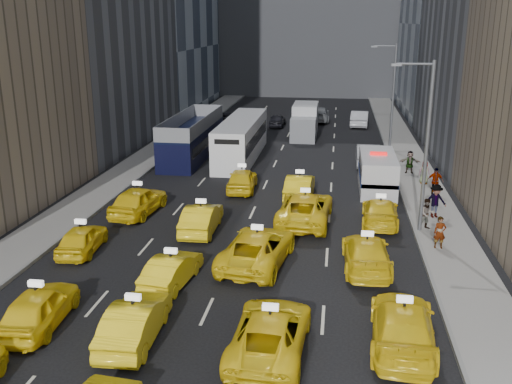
{
  "coord_description": "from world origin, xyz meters",
  "views": [
    {
      "loc": [
        4.72,
        -17.41,
        10.88
      ],
      "look_at": [
        0.55,
        11.62,
        2.0
      ],
      "focal_mm": 40.0,
      "sensor_mm": 36.0,
      "label": 1
    }
  ],
  "objects_px": {
    "city_bus": "(241,139)",
    "box_truck": "(305,121)",
    "double_decker": "(192,137)",
    "pedestrian_0": "(440,233)",
    "nypd_van": "(377,173)"
  },
  "relations": [
    {
      "from": "nypd_van",
      "to": "double_decker",
      "type": "relative_size",
      "value": 0.5
    },
    {
      "from": "city_bus",
      "to": "box_truck",
      "type": "bearing_deg",
      "value": 66.37
    },
    {
      "from": "double_decker",
      "to": "pedestrian_0",
      "type": "bearing_deg",
      "value": -42.64
    },
    {
      "from": "city_bus",
      "to": "box_truck",
      "type": "xyz_separation_m",
      "value": [
        4.57,
        9.56,
        -0.07
      ]
    },
    {
      "from": "double_decker",
      "to": "box_truck",
      "type": "xyz_separation_m",
      "value": [
        8.6,
        9.75,
        -0.19
      ]
    },
    {
      "from": "double_decker",
      "to": "box_truck",
      "type": "relative_size",
      "value": 1.75
    },
    {
      "from": "city_bus",
      "to": "pedestrian_0",
      "type": "bearing_deg",
      "value": -52.53
    },
    {
      "from": "nypd_van",
      "to": "box_truck",
      "type": "distance_m",
      "value": 18.17
    },
    {
      "from": "double_decker",
      "to": "pedestrian_0",
      "type": "distance_m",
      "value": 24.5
    },
    {
      "from": "nypd_van",
      "to": "pedestrian_0",
      "type": "height_order",
      "value": "nypd_van"
    },
    {
      "from": "double_decker",
      "to": "box_truck",
      "type": "bearing_deg",
      "value": 52.42
    },
    {
      "from": "nypd_van",
      "to": "pedestrian_0",
      "type": "xyz_separation_m",
      "value": [
        2.4,
        -10.31,
        -0.2
      ]
    },
    {
      "from": "nypd_van",
      "to": "box_truck",
      "type": "bearing_deg",
      "value": 110.71
    },
    {
      "from": "pedestrian_0",
      "to": "nypd_van",
      "type": "bearing_deg",
      "value": 100.44
    },
    {
      "from": "double_decker",
      "to": "box_truck",
      "type": "distance_m",
      "value": 13.0
    }
  ]
}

